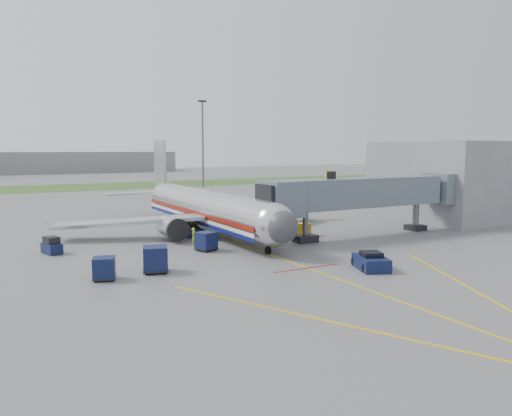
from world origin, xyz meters
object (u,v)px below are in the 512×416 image
baggage_tug (52,246)px  airliner (207,208)px  ramp_worker (194,237)px  belt_loader (192,231)px  pushback_tug (371,262)px

baggage_tug → airliner: bearing=13.7°
baggage_tug → ramp_worker: ramp_worker is taller
ramp_worker → belt_loader: bearing=26.1°
airliner → baggage_tug: (-16.43, -3.99, -1.98)m
baggage_tug → belt_loader: size_ratio=0.54×
pushback_tug → belt_loader: (-6.50, 20.02, -0.04)m
airliner → ramp_worker: airliner is taller
airliner → pushback_tug: airliner is taller
airliner → ramp_worker: (-4.17, -6.53, -1.80)m
baggage_tug → belt_loader: bearing=8.8°
belt_loader → ramp_worker: belt_loader is taller
belt_loader → ramp_worker: 4.98m
baggage_tug → ramp_worker: (12.26, -2.53, 0.18)m
baggage_tug → belt_loader: (13.92, 2.14, -0.13)m
airliner → pushback_tug: size_ratio=9.54×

